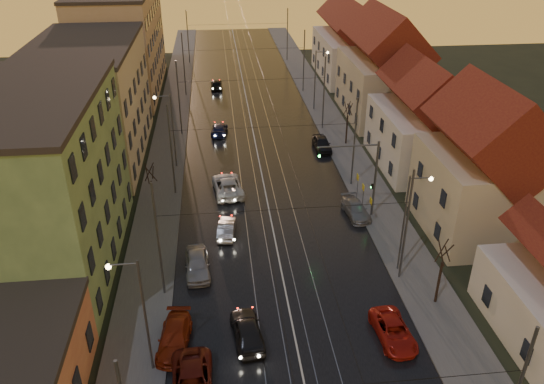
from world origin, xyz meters
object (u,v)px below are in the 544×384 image
object	(u,v)px
driving_car_2	(228,185)
parked_left_3	(197,264)
parked_right_1	(356,209)
parked_left_1	(192,383)
street_lamp_3	(317,74)
traffic_light_mast	(365,170)
parked_right_0	(393,331)
street_lamp_0	(138,307)
parked_right_2	(322,144)
driving_car_3	(219,129)
parked_left_2	(174,338)
driving_car_0	(247,330)
street_lamp_1	(409,215)
driving_car_1	(227,228)
street_lamp_2	(170,124)
driving_car_4	(216,84)

from	to	relation	value
driving_car_2	parked_left_3	xyz separation A→B (m)	(-2.69, -12.39, -0.02)
driving_car_2	parked_right_1	bearing A→B (deg)	147.51
driving_car_2	parked_left_1	xyz separation A→B (m)	(-2.80, -23.67, -0.06)
street_lamp_3	traffic_light_mast	xyz separation A→B (m)	(-1.11, -28.00, -0.29)
traffic_light_mast	parked_right_0	world-z (taller)	traffic_light_mast
street_lamp_0	parked_right_2	distance (m)	35.17
driving_car_3	parked_left_2	world-z (taller)	parked_left_2
traffic_light_mast	parked_right_0	size ratio (longest dim) A/B	1.62
driving_car_0	driving_car_3	xyz separation A→B (m)	(-1.08, 34.78, -0.13)
street_lamp_1	traffic_light_mast	distance (m)	8.08
driving_car_0	parked_right_2	world-z (taller)	driving_car_0
street_lamp_3	driving_car_1	bearing A→B (deg)	-113.71
driving_car_0	parked_right_0	bearing A→B (deg)	167.83
street_lamp_3	parked_right_2	world-z (taller)	street_lamp_3
parked_left_3	parked_right_0	world-z (taller)	parked_left_3
parked_left_3	driving_car_3	bearing A→B (deg)	81.70
driving_car_1	parked_right_1	distance (m)	11.70
street_lamp_3	parked_right_1	size ratio (longest dim) A/B	1.86
street_lamp_2	street_lamp_0	bearing A→B (deg)	-90.00
parked_left_3	parked_right_0	xyz separation A→B (m)	(12.51, -8.35, -0.15)
driving_car_3	parked_left_2	distance (m)	35.01
street_lamp_2	driving_car_3	xyz separation A→B (m)	(5.00, 8.67, -4.26)
street_lamp_1	traffic_light_mast	size ratio (longest dim) A/B	1.11
street_lamp_2	parked_right_2	xyz separation A→B (m)	(16.43, 2.81, -4.14)
street_lamp_1	driving_car_2	world-z (taller)	street_lamp_1
parked_right_2	street_lamp_1	bearing A→B (deg)	-85.90
parked_left_3	parked_right_2	bearing A→B (deg)	53.88
parked_left_2	parked_left_3	bearing A→B (deg)	86.07
traffic_light_mast	parked_left_1	xyz separation A→B (m)	(-14.40, -17.93, -3.88)
street_lamp_0	driving_car_1	distance (m)	15.79
driving_car_4	parked_left_2	size ratio (longest dim) A/B	0.91
driving_car_4	street_lamp_0	bearing A→B (deg)	84.31
street_lamp_2	driving_car_1	size ratio (longest dim) A/B	2.10
street_lamp_3	driving_car_1	world-z (taller)	street_lamp_3
driving_car_1	parked_left_1	bearing A→B (deg)	88.31
traffic_light_mast	parked_right_0	bearing A→B (deg)	-96.78
parked_left_2	parked_right_1	xyz separation A→B (m)	(15.20, 14.37, -0.03)
street_lamp_3	parked_left_3	bearing A→B (deg)	-113.96
traffic_light_mast	parked_right_2	distance (m)	15.32
traffic_light_mast	parked_left_3	xyz separation A→B (m)	(-14.29, -6.65, -3.84)
street_lamp_3	driving_car_2	xyz separation A→B (m)	(-12.71, -22.26, -4.11)
street_lamp_2	driving_car_3	world-z (taller)	street_lamp_2
street_lamp_2	driving_car_1	xyz separation A→B (m)	(5.17, -13.70, -4.26)
street_lamp_0	street_lamp_2	distance (m)	28.00
driving_car_2	parked_left_2	world-z (taller)	driving_car_2
street_lamp_3	street_lamp_0	bearing A→B (deg)	-112.48
traffic_light_mast	driving_car_0	xyz separation A→B (m)	(-11.02, -14.10, -3.84)
street_lamp_3	parked_left_3	world-z (taller)	street_lamp_3
street_lamp_3	parked_left_1	size ratio (longest dim) A/B	1.55
parked_right_1	parked_left_2	bearing A→B (deg)	-142.48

